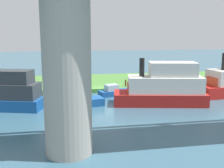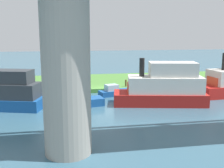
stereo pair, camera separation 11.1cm
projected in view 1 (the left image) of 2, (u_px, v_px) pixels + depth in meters
name	position (u px, v px, depth m)	size (l,w,h in m)	color
ground_plane	(104.00, 93.00, 32.98)	(160.00, 160.00, 0.00)	#386075
grassy_bank	(97.00, 82.00, 38.74)	(80.00, 12.00, 0.50)	#4C8438
bridge_pylon	(67.00, 69.00, 15.58)	(2.80, 2.80, 10.21)	#9E998E
person_on_bank	(83.00, 82.00, 33.76)	(0.51, 0.51, 1.39)	#2D334C
mooring_post	(126.00, 83.00, 34.30)	(0.20, 0.20, 0.85)	brown
skiff_small	(4.00, 93.00, 25.85)	(8.39, 4.78, 4.07)	#195199
pontoon_yellow	(163.00, 87.00, 27.43)	(9.60, 4.83, 4.69)	red
motorboat_red	(77.00, 101.00, 26.72)	(5.13, 2.61, 1.63)	#195199
riverboat_paddlewheel	(115.00, 91.00, 31.59)	(4.12, 2.41, 1.30)	#195199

